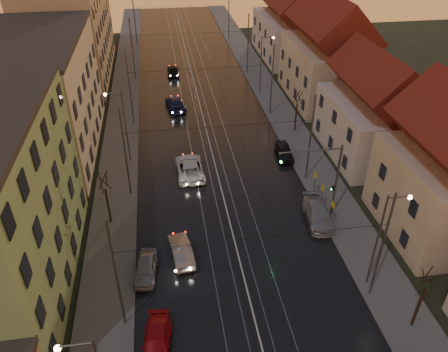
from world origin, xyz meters
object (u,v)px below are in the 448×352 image
parked_left_2 (156,343)px  parked_right_2 (284,152)px  street_lamp_3 (263,59)px  driving_car_4 (173,70)px  driving_car_2 (190,168)px  parked_left_3 (146,268)px  traffic_light_mast (326,173)px  street_lamp_2 (122,120)px  street_lamp_1 (383,232)px  driving_car_3 (176,103)px  parked_right_1 (318,214)px  driving_car_1 (181,251)px

parked_left_2 → parked_right_2: bearing=63.5°
street_lamp_3 → driving_car_4: size_ratio=1.80×
driving_car_2 → parked_left_3: bearing=70.3°
traffic_light_mast → parked_right_2: size_ratio=1.78×
traffic_light_mast → driving_car_2: 14.27m
parked_left_3 → street_lamp_2: bearing=103.0°
street_lamp_3 → driving_car_2: street_lamp_3 is taller
parked_left_2 → street_lamp_1: bearing=18.2°
street_lamp_1 → driving_car_3: 35.01m
street_lamp_2 → traffic_light_mast: (17.10, -12.00, -0.29)m
street_lamp_3 → parked_right_1: (-1.50, -28.50, -4.16)m
street_lamp_2 → parked_right_1: size_ratio=1.59×
street_lamp_1 → parked_right_2: bearing=94.8°
street_lamp_1 → driving_car_1: (-13.55, 4.78, -4.18)m
street_lamp_3 → parked_right_1: size_ratio=1.59×
driving_car_1 → driving_car_3: 27.75m
driving_car_1 → parked_right_2: driving_car_1 is taller
street_lamp_2 → traffic_light_mast: 20.89m
parked_left_3 → parked_right_1: parked_right_1 is taller
driving_car_4 → parked_right_1: bearing=107.0°
street_lamp_3 → driving_car_2: bearing=-121.4°
driving_car_4 → parked_right_2: bearing=112.8°
parked_left_2 → parked_left_3: bearing=102.1°
street_lamp_1 → driving_car_4: street_lamp_1 is taller
street_lamp_2 → driving_car_1: 16.45m
street_lamp_1 → parked_left_3: street_lamp_1 is taller
street_lamp_3 → parked_right_1: 28.84m
driving_car_3 → driving_car_4: 12.50m
street_lamp_1 → driving_car_2: street_lamp_1 is taller
parked_right_1 → driving_car_3: bearing=118.1°
driving_car_4 → parked_left_2: driving_car_4 is taller
driving_car_4 → parked_right_2: (10.41, -26.60, -0.07)m
street_lamp_3 → traffic_light_mast: bearing=-92.3°
traffic_light_mast → driving_car_2: bearing=141.3°
traffic_light_mast → driving_car_4: (-10.86, 37.00, -3.84)m
street_lamp_1 → parked_left_3: bearing=168.3°
street_lamp_2 → parked_left_3: street_lamp_2 is taller
traffic_light_mast → parked_right_1: traffic_light_mast is taller
parked_right_2 → driving_car_2: bearing=-166.1°
street_lamp_3 → parked_right_1: bearing=-93.0°
street_lamp_3 → street_lamp_2: bearing=-138.7°
driving_car_3 → parked_left_3: (-3.95, -29.13, -0.11)m
street_lamp_1 → driving_car_3: bearing=110.8°
parked_right_1 → street_lamp_3: bearing=91.7°
driving_car_1 → parked_left_2: (-2.12, -7.97, -0.08)m
parked_left_2 → parked_right_2: size_ratio=1.06×
street_lamp_3 → parked_right_2: street_lamp_3 is taller
parked_right_1 → driving_car_2: bearing=143.4°
driving_car_2 → driving_car_3: bearing=-89.4°
parked_right_2 → driving_car_4: bearing=115.4°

